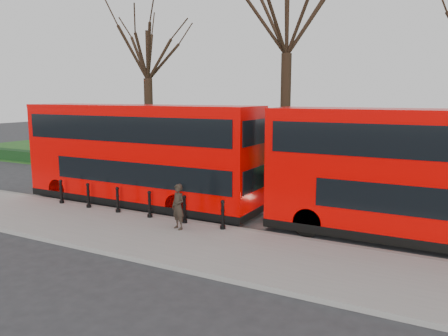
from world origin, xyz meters
The scene contains 13 objects.
ground centered at (0.00, 0.00, 0.00)m, with size 120.00×120.00×0.00m, color #28282B.
pavement centered at (0.00, -3.00, 0.07)m, with size 60.00×4.00×0.15m, color gray.
kerb centered at (0.00, -1.00, 0.07)m, with size 60.00×0.25×0.16m, color slate.
grass_verge centered at (0.00, 15.00, 0.03)m, with size 60.00×18.00×0.06m, color #1C4D19.
hedge centered at (0.00, 6.80, 0.40)m, with size 60.00×0.90×0.80m, color black.
yellow_line_outer centered at (0.00, -0.70, 0.01)m, with size 60.00×0.10×0.01m, color yellow.
yellow_line_inner centered at (0.00, -0.50, 0.01)m, with size 60.00×0.10×0.01m, color yellow.
tree_left centered at (-8.00, 10.00, 7.92)m, with size 6.98×6.98×10.90m.
tree_mid centered at (2.00, 10.00, 9.56)m, with size 8.41×8.41×13.14m.
bollard_row centered at (-0.13, -1.35, 0.65)m, with size 8.19×0.15×1.00m.
bus_lead centered at (-1.28, 0.53, 2.23)m, with size 11.11×2.55×4.42m.
bus_rear centered at (10.53, 0.85, 2.21)m, with size 11.04×2.53×4.39m.
pedestrian centered at (2.50, -2.08, 0.96)m, with size 0.59×0.39×1.62m, color black.
Camera 1 is at (10.92, -14.51, 4.83)m, focal length 35.00 mm.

